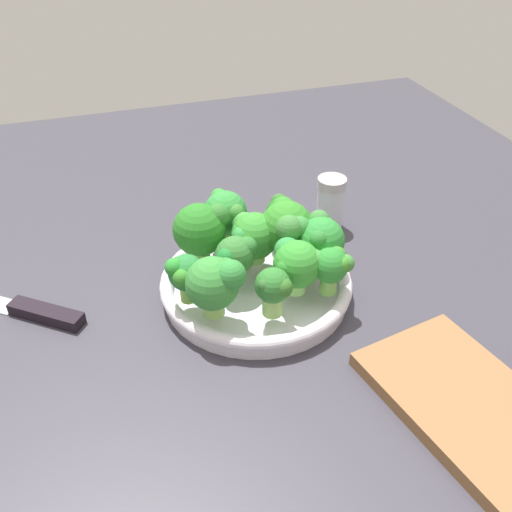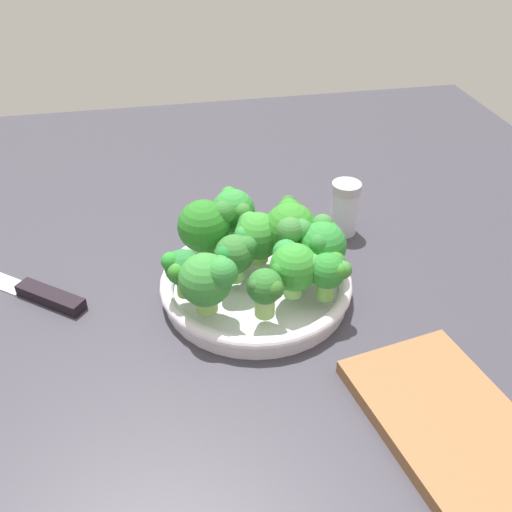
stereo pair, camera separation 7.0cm
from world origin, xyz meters
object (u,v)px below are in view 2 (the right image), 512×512
Objects in this scene: broccoli_floret_0 at (289,217)px; broccoli_floret_9 at (256,235)px; broccoli_floret_3 at (266,289)px; broccoli_floret_5 at (235,255)px; knife at (23,287)px; broccoli_floret_10 at (209,279)px; broccoli_floret_7 at (234,211)px; pepper_shaker at (345,208)px; broccoli_floret_11 at (330,271)px; bowl at (256,285)px; broccoli_floret_6 at (206,224)px; broccoli_floret_4 at (291,229)px; broccoli_floret_2 at (181,268)px; broccoli_floret_1 at (322,244)px; cutting_board at (464,440)px; broccoli_floret_8 at (294,266)px.

broccoli_floret_9 is (3.78, -5.19, 0.16)cm from broccoli_floret_0.
broccoli_floret_3 is 1.00× the size of broccoli_floret_5.
broccoli_floret_10 is at bearing 62.68° from knife.
broccoli_floret_7 is 5.75cm from broccoli_floret_9.
broccoli_floret_7 is at bearing -79.90° from pepper_shaker.
bowl is at bearing -126.97° from broccoli_floret_11.
broccoli_floret_6 is 11.12cm from broccoli_floret_10.
bowl is 10.72cm from broccoli_floret_11.
broccoli_floret_3 is (14.62, -6.24, 0.21)cm from broccoli_floret_0.
broccoli_floret_4 reaches higher than broccoli_floret_10.
bowl is at bearing 101.89° from broccoli_floret_2.
bowl is 5.65cm from broccoli_floret_5.
broccoli_floret_0 is 8.64cm from broccoli_floret_1.
broccoli_floret_1 is 1.18× the size of broccoli_floret_2.
broccoli_floret_4 is at bearing 107.09° from broccoli_floret_2.
broccoli_floret_5 is 6.56cm from broccoli_floret_6.
broccoli_floret_2 is (0.88, -17.03, -0.49)cm from broccoli_floret_1.
broccoli_floret_7 reaches higher than pepper_shaker.
broccoli_floret_7 reaches higher than knife.
cutting_board is at bearing 33.95° from broccoli_floret_5.
broccoli_floret_4 reaches higher than broccoli_floret_7.
broccoli_floret_11 is at bearing 69.33° from broccoli_floret_8.
broccoli_floret_2 is at bearing -60.96° from broccoli_floret_9.
broccoli_floret_6 is 1.15× the size of broccoli_floret_8.
broccoli_floret_3 is 11.06cm from broccoli_floret_4.
broccoli_floret_8 is 10.02cm from broccoli_floret_10.
broccoli_floret_10 is at bearing -109.45° from broccoli_floret_3.
broccoli_floret_1 is 0.92× the size of broccoli_floret_4.
broccoli_floret_4 reaches higher than broccoli_floret_2.
broccoli_floret_8 is 0.98× the size of broccoli_floret_9.
broccoli_floret_4 reaches higher than knife.
cutting_board is (25.93, 14.84, -0.72)cm from bowl.
broccoli_floret_6 is at bearing 174.11° from broccoli_floret_10.
broccoli_floret_4 is 30.82cm from cutting_board.
broccoli_floret_7 is at bearing -172.13° from bowl.
broccoli_floret_3 is at bearing -2.93° from bowl.
broccoli_floret_2 is 14.63cm from broccoli_floret_4.
broccoli_floret_1 reaches higher than broccoli_floret_0.
broccoli_floret_7 reaches higher than broccoli_floret_3.
broccoli_floret_6 reaches higher than cutting_board.
broccoli_floret_5 is at bearing -146.05° from cutting_board.
bowl is 4.10× the size of broccoli_floret_0.
broccoli_floret_4 is at bearing 169.31° from broccoli_floret_8.
broccoli_floret_9 is at bearing -53.95° from broccoli_floret_0.
broccoli_floret_11 is (5.56, 10.05, 0.18)cm from broccoli_floret_5.
broccoli_floret_6 is 1.09× the size of broccoli_floret_7.
broccoli_floret_4 is 8.50cm from broccoli_floret_11.
broccoli_floret_3 is 0.76× the size of pepper_shaker.
pepper_shaker is (-17.06, 21.61, -3.33)cm from broccoli_floret_10.
broccoli_floret_10 is at bearing 40.12° from broccoli_floret_2.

